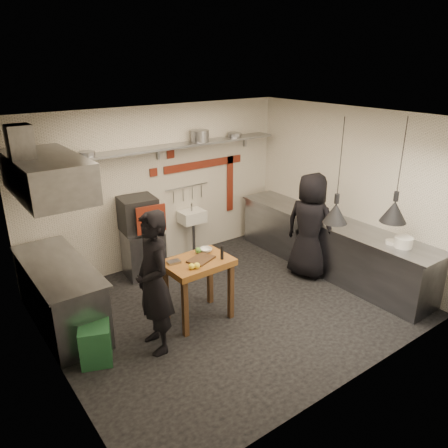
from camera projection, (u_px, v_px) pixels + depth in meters
floor at (231, 307)px, 6.59m from camera, size 5.00×5.00×0.00m
ceiling at (232, 118)px, 5.58m from camera, size 5.00×5.00×0.00m
wall_back at (159, 187)px, 7.66m from camera, size 5.00×0.04×2.80m
wall_front at (354, 278)px, 4.51m from camera, size 5.00×0.04×2.80m
wall_left at (47, 269)px, 4.70m from camera, size 0.04×4.20×2.80m
wall_right at (347, 190)px, 7.47m from camera, size 0.04×4.20×2.80m
red_band_horiz at (204, 164)px, 8.07m from camera, size 1.70×0.02×0.14m
red_band_vert at (230, 184)px, 8.58m from camera, size 0.14×0.02×1.10m
red_tile_a at (171, 154)px, 7.59m from camera, size 0.14×0.02×0.14m
red_tile_b at (154, 172)px, 7.49m from camera, size 0.14×0.02×0.14m
back_shelf at (162, 148)px, 7.27m from camera, size 4.60×0.34×0.04m
shelf_bracket_left at (42, 168)px, 6.37m from camera, size 0.04×0.06×0.24m
shelf_bracket_mid at (158, 152)px, 7.42m from camera, size 0.04×0.06×0.24m
shelf_bracket_right at (245, 140)px, 8.47m from camera, size 0.04×0.06×0.24m
pan_far_left at (62, 156)px, 6.34m from camera, size 0.32×0.32×0.09m
pan_mid_left at (87, 154)px, 6.55m from camera, size 0.28×0.28×0.07m
stock_pot at (200, 136)px, 7.65m from camera, size 0.35×0.35×0.20m
pan_right at (235, 135)px, 8.10m from camera, size 0.27×0.27×0.08m
oven_stand at (144, 253)px, 7.45m from camera, size 0.68×0.63×0.80m
combi_oven at (138, 214)px, 7.25m from camera, size 0.63×0.60×0.58m
oven_door at (151, 219)px, 7.02m from camera, size 0.49×0.08×0.46m
oven_glass at (148, 220)px, 6.99m from camera, size 0.36×0.06×0.34m
hand_sink at (192, 216)px, 8.05m from camera, size 0.46×0.34×0.22m
sink_tap at (192, 207)px, 7.99m from camera, size 0.03×0.03×0.14m
sink_drain at (194, 239)px, 8.18m from camera, size 0.06×0.06×0.66m
utensil_rail at (187, 187)px, 7.97m from camera, size 0.90×0.02×0.02m
counter_right at (329, 246)px, 7.62m from camera, size 0.70×3.80×0.90m
counter_right_top at (331, 221)px, 7.45m from camera, size 0.76×3.90×0.03m
plate_stack at (403, 242)px, 6.37m from camera, size 0.32×0.32×0.15m
small_bowl_right at (392, 242)px, 6.50m from camera, size 0.20×0.20×0.05m
counter_left at (61, 296)px, 6.02m from camera, size 0.70×1.90×0.90m
counter_left_top at (57, 266)px, 5.86m from camera, size 0.76×2.00×0.03m
extractor_hood at (47, 176)px, 5.44m from camera, size 0.78×1.60×0.50m
hood_duct at (20, 146)px, 5.16m from camera, size 0.28×0.28×0.50m
green_bin at (96, 344)px, 5.34m from camera, size 0.48×0.48×0.50m
prep_table at (198, 290)px, 6.16m from camera, size 0.94×0.67×0.92m
cutting_board at (201, 259)px, 6.00m from camera, size 0.43×0.37×0.02m
pepper_mill at (222, 252)px, 6.00m from camera, size 0.06×0.06×0.20m
lemon_a at (192, 266)px, 5.73m from camera, size 0.10×0.10×0.08m
lemon_b at (197, 266)px, 5.76m from camera, size 0.10×0.10×0.09m
veg_ball at (198, 250)px, 6.18m from camera, size 0.11×0.11×0.09m
steel_tray at (174, 262)px, 5.92m from camera, size 0.19×0.13×0.03m
bowl at (206, 250)px, 6.25m from camera, size 0.22×0.22×0.06m
heat_lamp_near at (339, 172)px, 6.03m from camera, size 0.41×0.41×1.51m
heat_lamp_far at (400, 171)px, 6.06m from camera, size 0.43×0.43×1.50m
chef_left at (154, 283)px, 5.37m from camera, size 0.52×0.72×1.86m
chef_right at (310, 226)px, 7.27m from camera, size 0.78×1.00×1.80m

